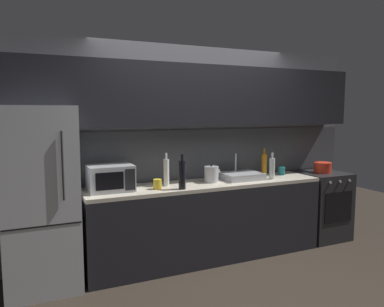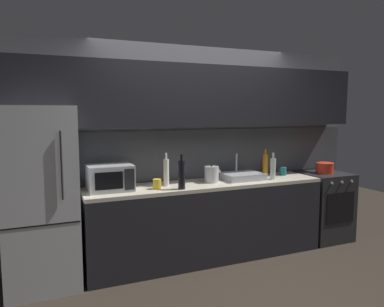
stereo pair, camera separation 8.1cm
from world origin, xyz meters
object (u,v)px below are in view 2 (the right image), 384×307
wine_bottle_amber (265,164)px  wine_bottle_clear (273,168)px  wine_bottle_dark (182,174)px  refrigerator (40,198)px  oven_range (323,206)px  wine_bottle_white (166,172)px  kettle (212,174)px  cooking_pot (325,168)px  mug_teal (283,171)px  microwave (110,178)px  mug_yellow (157,184)px

wine_bottle_amber → wine_bottle_clear: (-0.07, -0.27, -0.01)m
wine_bottle_dark → wine_bottle_amber: wine_bottle_dark is taller
refrigerator → wine_bottle_dark: size_ratio=4.76×
oven_range → wine_bottle_amber: 1.04m
wine_bottle_dark → wine_bottle_white: size_ratio=1.01×
kettle → cooking_pot: 1.68m
wine_bottle_dark → mug_teal: 1.55m
microwave → wine_bottle_white: wine_bottle_white is taller
oven_range → mug_teal: bearing=172.8°
refrigerator → mug_teal: bearing=1.5°
wine_bottle_white → mug_yellow: bearing=-140.2°
microwave → wine_bottle_amber: (2.01, 0.14, 0.01)m
mug_yellow → cooking_pot: (2.38, 0.10, 0.02)m
refrigerator → wine_bottle_clear: 2.63m
kettle → wine_bottle_white: (-0.55, 0.02, 0.06)m
mug_yellow → cooking_pot: bearing=2.3°
refrigerator → mug_yellow: size_ratio=16.77×
microwave → wine_bottle_white: (0.62, 0.01, 0.02)m
wine_bottle_amber → wine_bottle_clear: bearing=-105.1°
kettle → mug_yellow: size_ratio=1.98×
oven_range → wine_bottle_amber: bearing=169.3°
oven_range → cooking_pot: (-0.00, 0.00, 0.52)m
wine_bottle_dark → wine_bottle_white: wine_bottle_dark is taller
wine_bottle_clear → refrigerator: bearing=177.6°
wine_bottle_dark → wine_bottle_white: 0.25m
wine_bottle_clear → wine_bottle_white: size_ratio=0.88×
wine_bottle_amber → mug_teal: 0.25m
microwave → mug_yellow: (0.47, -0.11, -0.08)m
oven_range → cooking_pot: cooking_pot is taller
wine_bottle_white → mug_teal: wine_bottle_white is taller
microwave → wine_bottle_dark: wine_bottle_dark is taller
wine_bottle_amber → wine_bottle_clear: size_ratio=1.07×
cooking_pot → wine_bottle_amber: bearing=169.3°
refrigerator → cooking_pot: size_ratio=7.62×
microwave → cooking_pot: microwave is taller
refrigerator → microwave: refrigerator is taller
oven_range → wine_bottle_white: 2.31m
mug_teal → kettle: bearing=-176.4°
oven_range → wine_bottle_dark: size_ratio=2.42×
oven_range → wine_bottle_dark: (-2.14, -0.21, 0.61)m
microwave → mug_teal: microwave is taller
oven_range → microwave: bearing=179.6°
mug_teal → wine_bottle_dark: bearing=-169.3°
wine_bottle_white → mug_teal: bearing=1.8°
wine_bottle_clear → mug_yellow: size_ratio=3.06×
wine_bottle_amber → mug_yellow: bearing=-170.6°
wine_bottle_dark → mug_teal: (1.52, 0.29, -0.11)m
oven_range → mug_teal: mug_teal is taller
oven_range → mug_teal: (-0.62, 0.08, 0.50)m
microwave → mug_yellow: 0.49m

